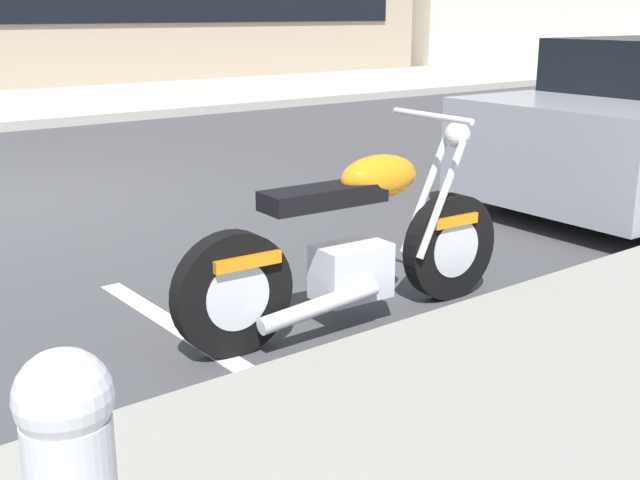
% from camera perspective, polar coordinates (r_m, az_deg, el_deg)
% --- Properties ---
extents(sidewalk_far_curb, '(120.00, 5.00, 0.14)m').
position_cam_1_polar(sidewalk_far_curb, '(19.90, 6.59, 11.32)').
color(sidewalk_far_curb, '#ADA89E').
rests_on(sidewalk_far_curb, ground).
extents(parking_stall_stripe, '(0.12, 2.20, 0.01)m').
position_cam_1_polar(parking_stall_stripe, '(4.25, -8.72, -7.03)').
color(parking_stall_stripe, silver).
rests_on(parking_stall_stripe, ground).
extents(parked_motorcycle, '(2.08, 0.62, 1.11)m').
position_cam_1_polar(parked_motorcycle, '(4.30, 2.51, -0.56)').
color(parked_motorcycle, black).
rests_on(parked_motorcycle, ground).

